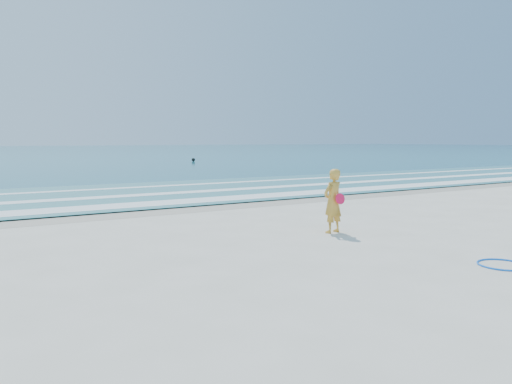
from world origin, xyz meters
TOP-DOWN VIEW (x-y plane):
  - ground at (0.00, 0.00)m, footprint 400.00×400.00m
  - wet_sand at (0.00, 9.00)m, footprint 400.00×2.40m
  - shallow at (0.00, 14.00)m, footprint 400.00×10.00m
  - foam_near at (0.00, 10.30)m, footprint 400.00×1.40m
  - foam_mid at (0.00, 13.20)m, footprint 400.00×0.90m
  - foam_far at (0.00, 16.50)m, footprint 400.00×0.60m
  - hoop at (2.04, -1.26)m, footprint 1.05×1.05m
  - buoy at (15.42, 41.38)m, footprint 0.37×0.37m
  - woman at (1.51, 2.88)m, footprint 0.64×0.48m

SIDE VIEW (x-z plane):
  - ground at x=0.00m, z-range 0.00..0.00m
  - wet_sand at x=0.00m, z-range 0.00..0.00m
  - hoop at x=2.04m, z-range 0.00..0.03m
  - shallow at x=0.00m, z-range 0.04..0.05m
  - foam_near at x=0.00m, z-range 0.05..0.06m
  - foam_mid at x=0.00m, z-range 0.05..0.06m
  - foam_far at x=0.00m, z-range 0.05..0.06m
  - buoy at x=15.42m, z-range 0.04..0.41m
  - woman at x=1.51m, z-range 0.00..1.59m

